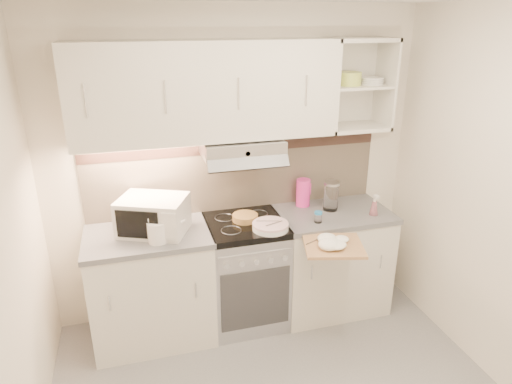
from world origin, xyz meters
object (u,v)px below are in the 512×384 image
electric_range (246,272)px  plate_stack (270,226)px  microwave (153,215)px  watering_can (159,231)px  cutting_board (333,246)px  spray_bottle (374,206)px  pink_pitcher (303,193)px  glass_jar (331,196)px

electric_range → plate_stack: bearing=-50.4°
plate_stack → microwave: bearing=166.9°
watering_can → cutting_board: 1.24m
microwave → spray_bottle: microwave is taller
electric_range → microwave: 0.91m
pink_pitcher → watering_can: bearing=-168.3°
microwave → watering_can: (0.02, -0.17, -0.05)m
microwave → plate_stack: bearing=11.2°
electric_range → cutting_board: size_ratio=2.19×
spray_bottle → pink_pitcher: bearing=146.7°
plate_stack → pink_pitcher: (0.40, 0.37, 0.09)m
watering_can → plate_stack: size_ratio=1.02×
microwave → plate_stack: 0.87m
cutting_board → electric_range: bearing=150.9°
watering_can → spray_bottle: 1.70m
microwave → spray_bottle: size_ratio=3.14×
plate_stack → spray_bottle: spray_bottle is taller
microwave → pink_pitcher: microwave is taller
glass_jar → cutting_board: size_ratio=0.59×
watering_can → glass_jar: 1.42m
electric_range → spray_bottle: spray_bottle is taller
glass_jar → spray_bottle: bearing=-33.2°
electric_range → pink_pitcher: 0.81m
spray_bottle → microwave: bearing=176.3°
plate_stack → cutting_board: plate_stack is taller
microwave → spray_bottle: (1.73, -0.16, -0.06)m
spray_bottle → cutting_board: size_ratio=0.45×
microwave → cutting_board: size_ratio=1.41×
electric_range → plate_stack: 0.53m
pink_pitcher → plate_stack: bearing=-141.5°
microwave → glass_jar: microwave is taller
electric_range → microwave: microwave is taller
pink_pitcher → cutting_board: (-0.03, -0.69, -0.15)m
plate_stack → spray_bottle: (0.88, 0.03, 0.05)m
microwave → watering_can: size_ratio=2.06×
plate_stack → watering_can: bearing=178.2°
plate_stack → cutting_board: (0.37, -0.32, -0.05)m
watering_can → cutting_board: watering_can is taller
spray_bottle → electric_range: bearing=173.6°
electric_range → glass_jar: (0.74, 0.04, 0.57)m
spray_bottle → cutting_board: (-0.51, -0.36, -0.10)m
electric_range → glass_jar: glass_jar is taller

